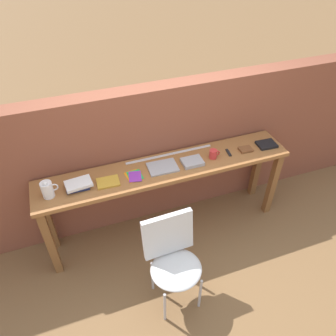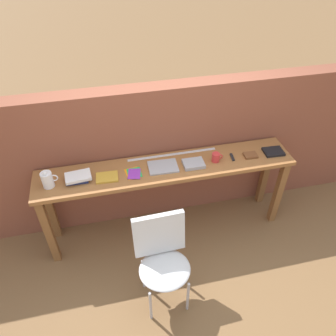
{
  "view_description": "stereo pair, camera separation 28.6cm",
  "coord_description": "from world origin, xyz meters",
  "px_view_note": "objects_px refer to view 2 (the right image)",
  "views": [
    {
      "loc": [
        -0.81,
        -1.99,
        2.87
      ],
      "look_at": [
        0.0,
        0.25,
        0.9
      ],
      "focal_mm": 35.0,
      "sensor_mm": 36.0,
      "label": 1
    },
    {
      "loc": [
        -0.53,
        -2.07,
        2.87
      ],
      "look_at": [
        0.0,
        0.25,
        0.9
      ],
      "focal_mm": 35.0,
      "sensor_mm": 36.0,
      "label": 2
    }
  ],
  "objects_px": {
    "pitcher_white": "(48,180)",
    "multitool_folded": "(232,157)",
    "book_repair_rightmost": "(273,152)",
    "pamphlet_pile_colourful": "(134,173)",
    "chair_white_moulded": "(163,257)",
    "book_open_centre": "(163,167)",
    "leather_journal_brown": "(250,155)",
    "mug": "(216,157)",
    "book_stack_leftmost": "(78,177)",
    "magazine_cycling": "(107,177)"
  },
  "relations": [
    {
      "from": "chair_white_moulded",
      "to": "book_stack_leftmost",
      "type": "xyz_separation_m",
      "value": [
        -0.62,
        0.74,
        0.39
      ]
    },
    {
      "from": "chair_white_moulded",
      "to": "mug",
      "type": "bearing_deg",
      "value": 46.51
    },
    {
      "from": "book_stack_leftmost",
      "to": "pamphlet_pile_colourful",
      "type": "relative_size",
      "value": 1.27
    },
    {
      "from": "chair_white_moulded",
      "to": "pamphlet_pile_colourful",
      "type": "distance_m",
      "value": 0.81
    },
    {
      "from": "chair_white_moulded",
      "to": "book_open_centre",
      "type": "relative_size",
      "value": 3.19
    },
    {
      "from": "magazine_cycling",
      "to": "leather_journal_brown",
      "type": "bearing_deg",
      "value": 3.48
    },
    {
      "from": "pamphlet_pile_colourful",
      "to": "book_open_centre",
      "type": "bearing_deg",
      "value": 5.31
    },
    {
      "from": "book_open_centre",
      "to": "book_repair_rightmost",
      "type": "xyz_separation_m",
      "value": [
        1.14,
        -0.02,
        0.0
      ]
    },
    {
      "from": "pitcher_white",
      "to": "multitool_folded",
      "type": "relative_size",
      "value": 1.67
    },
    {
      "from": "mug",
      "to": "magazine_cycling",
      "type": "bearing_deg",
      "value": -179.14
    },
    {
      "from": "pitcher_white",
      "to": "multitool_folded",
      "type": "height_order",
      "value": "pitcher_white"
    },
    {
      "from": "magazine_cycling",
      "to": "pamphlet_pile_colourful",
      "type": "xyz_separation_m",
      "value": [
        0.25,
        0.01,
        -0.0
      ]
    },
    {
      "from": "magazine_cycling",
      "to": "leather_journal_brown",
      "type": "distance_m",
      "value": 1.42
    },
    {
      "from": "book_stack_leftmost",
      "to": "multitool_folded",
      "type": "height_order",
      "value": "book_stack_leftmost"
    },
    {
      "from": "pitcher_white",
      "to": "magazine_cycling",
      "type": "bearing_deg",
      "value": -0.61
    },
    {
      "from": "chair_white_moulded",
      "to": "pamphlet_pile_colourful",
      "type": "relative_size",
      "value": 4.66
    },
    {
      "from": "leather_journal_brown",
      "to": "book_repair_rightmost",
      "type": "height_order",
      "value": "book_repair_rightmost"
    },
    {
      "from": "book_stack_leftmost",
      "to": "pitcher_white",
      "type": "bearing_deg",
      "value": -174.44
    },
    {
      "from": "book_stack_leftmost",
      "to": "leather_journal_brown",
      "type": "bearing_deg",
      "value": -0.61
    },
    {
      "from": "magazine_cycling",
      "to": "pamphlet_pile_colourful",
      "type": "height_order",
      "value": "magazine_cycling"
    },
    {
      "from": "pitcher_white",
      "to": "book_open_centre",
      "type": "height_order",
      "value": "pitcher_white"
    },
    {
      "from": "mug",
      "to": "book_repair_rightmost",
      "type": "distance_m",
      "value": 0.61
    },
    {
      "from": "book_open_centre",
      "to": "leather_journal_brown",
      "type": "height_order",
      "value": "leather_journal_brown"
    },
    {
      "from": "mug",
      "to": "book_stack_leftmost",
      "type": "bearing_deg",
      "value": 179.39
    },
    {
      "from": "book_stack_leftmost",
      "to": "leather_journal_brown",
      "type": "height_order",
      "value": "book_stack_leftmost"
    },
    {
      "from": "leather_journal_brown",
      "to": "book_open_centre",
      "type": "bearing_deg",
      "value": -178.7
    },
    {
      "from": "chair_white_moulded",
      "to": "pitcher_white",
      "type": "relative_size",
      "value": 4.85
    },
    {
      "from": "multitool_folded",
      "to": "leather_journal_brown",
      "type": "bearing_deg",
      "value": -4.89
    },
    {
      "from": "mug",
      "to": "book_repair_rightmost",
      "type": "height_order",
      "value": "mug"
    },
    {
      "from": "pitcher_white",
      "to": "multitool_folded",
      "type": "distance_m",
      "value": 1.75
    },
    {
      "from": "pamphlet_pile_colourful",
      "to": "chair_white_moulded",
      "type": "bearing_deg",
      "value": -80.74
    },
    {
      "from": "book_open_centre",
      "to": "multitool_folded",
      "type": "xyz_separation_m",
      "value": [
        0.7,
        -0.01,
        -0.0
      ]
    },
    {
      "from": "chair_white_moulded",
      "to": "multitool_folded",
      "type": "relative_size",
      "value": 8.1
    },
    {
      "from": "magazine_cycling",
      "to": "mug",
      "type": "xyz_separation_m",
      "value": [
        1.06,
        0.02,
        0.04
      ]
    },
    {
      "from": "book_stack_leftmost",
      "to": "mug",
      "type": "relative_size",
      "value": 2.2
    },
    {
      "from": "chair_white_moulded",
      "to": "book_repair_rightmost",
      "type": "distance_m",
      "value": 1.54
    },
    {
      "from": "chair_white_moulded",
      "to": "magazine_cycling",
      "type": "xyz_separation_m",
      "value": [
        -0.37,
        0.71,
        0.36
      ]
    },
    {
      "from": "book_stack_leftmost",
      "to": "multitool_folded",
      "type": "relative_size",
      "value": 2.2
    },
    {
      "from": "chair_white_moulded",
      "to": "multitool_folded",
      "type": "xyz_separation_m",
      "value": [
        0.87,
        0.74,
        0.36
      ]
    },
    {
      "from": "pamphlet_pile_colourful",
      "to": "mug",
      "type": "distance_m",
      "value": 0.81
    },
    {
      "from": "multitool_folded",
      "to": "leather_journal_brown",
      "type": "relative_size",
      "value": 0.85
    },
    {
      "from": "book_stack_leftmost",
      "to": "book_repair_rightmost",
      "type": "xyz_separation_m",
      "value": [
        1.93,
        -0.02,
        -0.02
      ]
    },
    {
      "from": "pitcher_white",
      "to": "magazine_cycling",
      "type": "height_order",
      "value": "pitcher_white"
    },
    {
      "from": "pamphlet_pile_colourful",
      "to": "book_repair_rightmost",
      "type": "height_order",
      "value": "book_repair_rightmost"
    },
    {
      "from": "book_open_centre",
      "to": "pitcher_white",
      "type": "bearing_deg",
      "value": -176.33
    },
    {
      "from": "chair_white_moulded",
      "to": "leather_journal_brown",
      "type": "height_order",
      "value": "leather_journal_brown"
    },
    {
      "from": "book_repair_rightmost",
      "to": "pamphlet_pile_colourful",
      "type": "bearing_deg",
      "value": -176.39
    },
    {
      "from": "book_open_centre",
      "to": "mug",
      "type": "distance_m",
      "value": 0.52
    },
    {
      "from": "book_stack_leftmost",
      "to": "multitool_folded",
      "type": "xyz_separation_m",
      "value": [
        1.49,
        -0.0,
        -0.02
      ]
    },
    {
      "from": "chair_white_moulded",
      "to": "mug",
      "type": "height_order",
      "value": "mug"
    }
  ]
}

